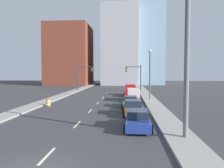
# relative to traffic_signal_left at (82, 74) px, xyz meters

# --- Properties ---
(sidewalk_left) EXTENTS (2.14, 94.21, 0.18)m
(sidewalk_left) POSITION_rel_traffic_signal_left_xyz_m (-1.22, 5.50, -3.75)
(sidewalk_left) COLOR gray
(sidewalk_left) RESTS_ON ground
(sidewalk_right) EXTENTS (2.14, 94.21, 0.18)m
(sidewalk_right) POSITION_rel_traffic_signal_left_xyz_m (14.16, 5.50, -3.75)
(sidewalk_right) COLOR gray
(sidewalk_right) RESTS_ON ground
(lane_stripe_at_2m) EXTENTS (0.16, 2.40, 0.01)m
(lane_stripe_at_2m) POSITION_rel_traffic_signal_left_xyz_m (6.47, -39.60, -3.83)
(lane_stripe_at_2m) COLOR beige
(lane_stripe_at_2m) RESTS_ON ground
(lane_stripe_at_9m) EXTENTS (0.16, 2.40, 0.01)m
(lane_stripe_at_9m) POSITION_rel_traffic_signal_left_xyz_m (6.47, -32.77, -3.83)
(lane_stripe_at_9m) COLOR beige
(lane_stripe_at_9m) RESTS_ON ground
(lane_stripe_at_15m) EXTENTS (0.16, 2.40, 0.01)m
(lane_stripe_at_15m) POSITION_rel_traffic_signal_left_xyz_m (6.47, -26.52, -3.83)
(lane_stripe_at_15m) COLOR beige
(lane_stripe_at_15m) RESTS_ON ground
(lane_stripe_at_21m) EXTENTS (0.16, 2.40, 0.01)m
(lane_stripe_at_21m) POSITION_rel_traffic_signal_left_xyz_m (6.47, -20.11, -3.83)
(lane_stripe_at_21m) COLOR beige
(lane_stripe_at_21m) RESTS_ON ground
(lane_stripe_at_28m) EXTENTS (0.16, 2.40, 0.01)m
(lane_stripe_at_28m) POSITION_rel_traffic_signal_left_xyz_m (6.47, -13.53, -3.83)
(lane_stripe_at_28m) COLOR beige
(lane_stripe_at_28m) RESTS_ON ground
(lane_stripe_at_35m) EXTENTS (0.16, 2.40, 0.01)m
(lane_stripe_at_35m) POSITION_rel_traffic_signal_left_xyz_m (6.47, -6.79, -3.83)
(lane_stripe_at_35m) COLOR beige
(lane_stripe_at_35m) RESTS_ON ground
(building_brick_left) EXTENTS (14.00, 16.00, 20.29)m
(building_brick_left) POSITION_rel_traffic_signal_left_xyz_m (-9.33, 24.41, 6.31)
(building_brick_left) COLOR brown
(building_brick_left) RESTS_ON ground
(building_office_center) EXTENTS (12.00, 20.00, 26.49)m
(building_office_center) POSITION_rel_traffic_signal_left_xyz_m (8.06, 28.41, 9.41)
(building_office_center) COLOR #A8A8AD
(building_office_center) RESTS_ON ground
(building_glass_right) EXTENTS (13.00, 20.00, 39.94)m
(building_glass_right) POSITION_rel_traffic_signal_left_xyz_m (16.61, 32.41, 16.13)
(building_glass_right) COLOR #8CADC6
(building_glass_right) RESTS_ON ground
(traffic_signal_left) EXTENTS (3.65, 0.35, 5.99)m
(traffic_signal_left) POSITION_rel_traffic_signal_left_xyz_m (0.00, 0.00, 0.00)
(traffic_signal_left) COLOR #38383D
(traffic_signal_left) RESTS_ON ground
(traffic_signal_right) EXTENTS (3.65, 0.35, 5.99)m
(traffic_signal_right) POSITION_rel_traffic_signal_left_xyz_m (12.69, 0.00, 0.00)
(traffic_signal_right) COLOR #38383D
(traffic_signal_right) RESTS_ON ground
(utility_pole_right_near) EXTENTS (1.60, 0.32, 9.91)m
(utility_pole_right_near) POSITION_rel_traffic_signal_left_xyz_m (14.41, -36.30, 1.24)
(utility_pole_right_near) COLOR slate
(utility_pole_right_near) RESTS_ON ground
(traffic_barrel) EXTENTS (0.56, 0.56, 0.95)m
(traffic_barrel) POSITION_rel_traffic_signal_left_xyz_m (0.51, -23.39, -3.36)
(traffic_barrel) COLOR orange
(traffic_barrel) RESTS_ON ground
(street_lamp) EXTENTS (0.44, 0.44, 7.82)m
(street_lamp) POSITION_rel_traffic_signal_left_xyz_m (14.07, -16.86, 0.73)
(street_lamp) COLOR #4C4C51
(street_lamp) RESTS_ON ground
(sedan_blue) EXTENTS (2.19, 4.55, 1.43)m
(sedan_blue) POSITION_rel_traffic_signal_left_xyz_m (11.47, -33.67, -3.19)
(sedan_blue) COLOR navy
(sedan_blue) RESTS_ON ground
(sedan_brown) EXTENTS (2.29, 4.58, 1.55)m
(sedan_brown) POSITION_rel_traffic_signal_left_xyz_m (11.21, -28.43, -3.14)
(sedan_brown) COLOR brown
(sedan_brown) RESTS_ON ground
(sedan_green) EXTENTS (2.21, 4.34, 1.38)m
(sedan_green) POSITION_rel_traffic_signal_left_xyz_m (11.04, -23.33, -3.20)
(sedan_green) COLOR #1E6033
(sedan_green) RESTS_ON ground
(box_truck_maroon) EXTENTS (2.36, 5.87, 1.88)m
(box_truck_maroon) POSITION_rel_traffic_signal_left_xyz_m (11.54, -17.41, -2.94)
(box_truck_maroon) COLOR maroon
(box_truck_maroon) RESTS_ON ground
(pickup_truck_red) EXTENTS (2.51, 5.41, 2.04)m
(pickup_truck_red) POSITION_rel_traffic_signal_left_xyz_m (11.21, -10.29, -3.01)
(pickup_truck_red) COLOR red
(pickup_truck_red) RESTS_ON ground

